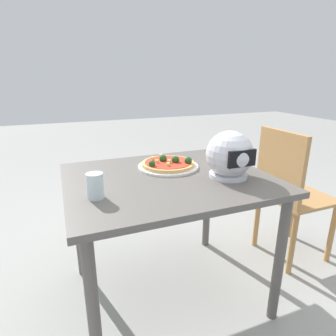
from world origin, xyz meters
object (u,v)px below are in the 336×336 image
motorcycle_helmet (230,155)px  pizza (168,163)px  dining_table (168,193)px  drinking_glass (95,186)px  chair_side (288,189)px

motorcycle_helmet → pizza: bearing=-48.0°
dining_table → motorcycle_helmet: motorcycle_helmet is taller
motorcycle_helmet → drinking_glass: motorcycle_helmet is taller
dining_table → chair_side: size_ratio=1.13×
dining_table → drinking_glass: 0.43m
dining_table → drinking_glass: size_ratio=9.30×
chair_side → dining_table: bearing=3.1°
chair_side → pizza: bearing=-6.0°
drinking_glass → chair_side: 1.29m
motorcycle_helmet → chair_side: (-0.59, -0.17, -0.33)m
pizza → chair_side: chair_side is taller
dining_table → motorcycle_helmet: bearing=157.1°
pizza → drinking_glass: size_ratio=2.69×
dining_table → drinking_glass: drinking_glass is taller
pizza → drinking_glass: (0.43, 0.28, 0.03)m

